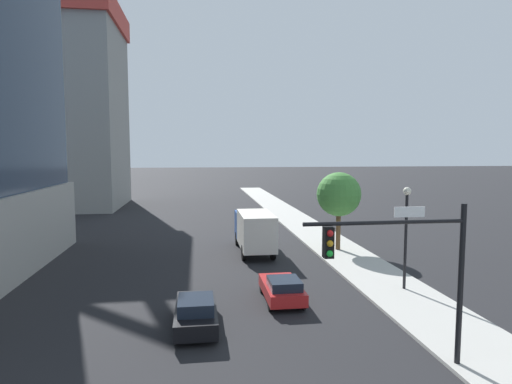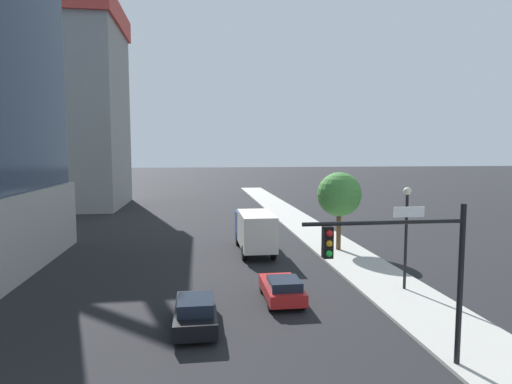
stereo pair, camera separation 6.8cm
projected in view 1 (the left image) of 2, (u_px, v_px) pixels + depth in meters
The scene contains 8 objects.
sidewalk at pixel (351, 258), 30.93m from camera, with size 4.12×120.00×0.15m, color #B2AFA8.
construction_building at pixel (73, 97), 59.02m from camera, with size 13.20×16.50×35.37m.
traffic_light_pole at pixel (404, 257), 14.85m from camera, with size 5.84×0.48×5.78m.
street_lamp at pixel (406, 222), 23.60m from camera, with size 0.44×0.44×5.65m.
street_tree at pixel (339, 195), 33.10m from camera, with size 3.39×3.39×6.00m.
car_red at pixel (282, 288), 22.24m from camera, with size 1.84×4.03×1.36m.
car_black at pixel (196, 312), 18.88m from camera, with size 1.80×4.38×1.47m.
box_truck at pixel (254, 229), 32.91m from camera, with size 2.39×7.38×3.18m.
Camera 1 is at (-2.15, -9.15, 7.74)m, focal length 30.27 mm.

